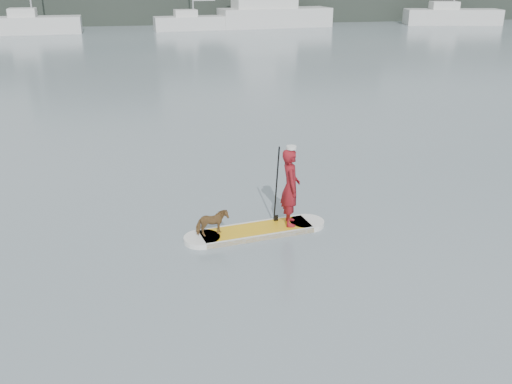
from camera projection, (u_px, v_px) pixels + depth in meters
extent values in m
plane|color=slate|center=(324.00, 206.00, 14.26)|extent=(140.00, 140.00, 0.00)
cube|color=gold|center=(256.00, 231.00, 12.78)|extent=(2.60, 1.20, 0.12)
cylinder|color=silver|center=(202.00, 239.00, 12.39)|extent=(0.80, 0.80, 0.12)
cylinder|color=silver|center=(307.00, 223.00, 13.17)|extent=(0.80, 0.80, 0.12)
cube|color=silver|center=(251.00, 224.00, 13.10)|extent=(2.48, 0.47, 0.12)
cube|color=silver|center=(262.00, 238.00, 12.45)|extent=(2.48, 0.47, 0.12)
imported|color=maroon|center=(290.00, 187.00, 12.69)|extent=(0.49, 0.69, 1.77)
cylinder|color=silver|center=(291.00, 148.00, 12.35)|extent=(0.22, 0.22, 0.07)
imported|color=#53361C|center=(212.00, 223.00, 12.33)|extent=(0.75, 0.46, 0.59)
cylinder|color=black|center=(277.00, 185.00, 12.83)|extent=(0.08, 0.30, 1.89)
cube|color=black|center=(276.00, 222.00, 13.16)|extent=(0.10, 0.04, 0.32)
cube|color=silver|center=(34.00, 25.00, 51.71)|extent=(8.45, 3.24, 1.49)
cube|color=silver|center=(22.00, 12.00, 51.12)|extent=(2.43, 2.07, 0.74)
cube|color=silver|center=(194.00, 23.00, 54.98)|extent=(7.72, 2.98, 1.26)
cube|color=silver|center=(186.00, 13.00, 54.45)|extent=(2.25, 1.81, 0.63)
cylinder|color=#B7B7BC|center=(204.00, 0.00, 54.49)|extent=(2.16, 0.27, 0.09)
cube|color=silver|center=(452.00, 17.00, 60.19)|extent=(10.17, 4.76, 1.56)
cube|color=silver|center=(444.00, 5.00, 59.78)|extent=(3.09, 2.53, 0.78)
cube|color=silver|center=(275.00, 18.00, 57.58)|extent=(11.59, 4.94, 1.84)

